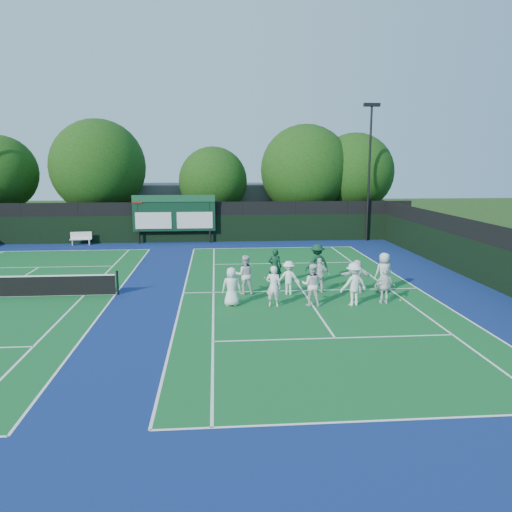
{
  "coord_description": "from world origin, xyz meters",
  "views": [
    {
      "loc": [
        -3.96,
        -21.17,
        5.83
      ],
      "look_at": [
        -2.0,
        3.0,
        1.3
      ],
      "focal_mm": 35.0,
      "sensor_mm": 36.0,
      "label": 1
    }
  ],
  "objects": [
    {
      "name": "tree_c",
      "position": [
        -3.98,
        19.58,
        4.25
      ],
      "size": [
        5.47,
        5.47,
        7.14
      ],
      "color": "black",
      "rests_on": "ground"
    },
    {
      "name": "player_front_1",
      "position": [
        -1.64,
        -1.44,
        0.86
      ],
      "size": [
        0.71,
        0.56,
        1.72
      ],
      "primitive_type": "imported",
      "rotation": [
        0.0,
        0.0,
        2.88
      ],
      "color": "white",
      "rests_on": "ground"
    },
    {
      "name": "bench",
      "position": [
        -13.7,
        15.37,
        0.5
      ],
      "size": [
        1.51,
        0.55,
        0.94
      ],
      "color": "white",
      "rests_on": "ground"
    },
    {
      "name": "tennis_ball_4",
      "position": [
        -1.5,
        3.68,
        0.03
      ],
      "size": [
        0.07,
        0.07,
        0.07
      ],
      "primitive_type": "sphere",
      "color": "yellow",
      "rests_on": "ground"
    },
    {
      "name": "player_back_0",
      "position": [
        -2.69,
        0.66,
        0.89
      ],
      "size": [
        0.88,
        0.7,
        1.78
      ],
      "primitive_type": "imported",
      "rotation": [
        0.0,
        0.0,
        3.12
      ],
      "color": "silver",
      "rests_on": "ground"
    },
    {
      "name": "player_back_1",
      "position": [
        -0.74,
        0.42,
        0.77
      ],
      "size": [
        1.07,
        0.71,
        1.53
      ],
      "primitive_type": "imported",
      "rotation": [
        0.0,
        0.0,
        2.99
      ],
      "color": "white",
      "rests_on": "ground"
    },
    {
      "name": "ground",
      "position": [
        0.0,
        0.0,
        0.0
      ],
      "size": [
        120.0,
        120.0,
        0.0
      ],
      "primitive_type": "plane",
      "color": "#1D3B10",
      "rests_on": "ground"
    },
    {
      "name": "back_fence",
      "position": [
        -6.0,
        16.0,
        1.36
      ],
      "size": [
        34.0,
        0.08,
        3.0
      ],
      "color": "black",
      "rests_on": "ground"
    },
    {
      "name": "player_back_2",
      "position": [
        0.73,
        0.66,
        0.8
      ],
      "size": [
        0.97,
        0.47,
        1.6
      ],
      "primitive_type": "imported",
      "rotation": [
        0.0,
        0.0,
        3.05
      ],
      "color": "silver",
      "rests_on": "ground"
    },
    {
      "name": "light_pole_right",
      "position": [
        7.5,
        15.7,
        6.3
      ],
      "size": [
        1.2,
        0.3,
        10.12
      ],
      "color": "black",
      "rests_on": "ground"
    },
    {
      "name": "player_back_4",
      "position": [
        3.68,
        0.56,
        0.91
      ],
      "size": [
        0.99,
        0.75,
        1.82
      ],
      "primitive_type": "imported",
      "rotation": [
        0.0,
        0.0,
        3.35
      ],
      "color": "silver",
      "rests_on": "ground"
    },
    {
      "name": "tennis_ball_2",
      "position": [
        3.89,
        -1.07,
        0.03
      ],
      "size": [
        0.07,
        0.07,
        0.07
      ],
      "primitive_type": "sphere",
      "color": "yellow",
      "rests_on": "ground"
    },
    {
      "name": "tennis_ball_1",
      "position": [
        2.01,
        1.96,
        0.03
      ],
      "size": [
        0.07,
        0.07,
        0.07
      ],
      "primitive_type": "sphere",
      "color": "yellow",
      "rests_on": "ground"
    },
    {
      "name": "scoreboard",
      "position": [
        -7.01,
        15.59,
        2.19
      ],
      "size": [
        6.0,
        0.21,
        3.55
      ],
      "color": "black",
      "rests_on": "ground"
    },
    {
      "name": "player_back_3",
      "position": [
        2.38,
        0.42,
        0.78
      ],
      "size": [
        1.48,
        0.62,
        1.55
      ],
      "primitive_type": "imported",
      "rotation": [
        0.0,
        0.0,
        3.02
      ],
      "color": "white",
      "rests_on": "ground"
    },
    {
      "name": "court_apron",
      "position": [
        -6.0,
        1.0,
        0.0
      ],
      "size": [
        34.0,
        32.0,
        0.01
      ],
      "primitive_type": "cube",
      "color": "navy",
      "rests_on": "ground"
    },
    {
      "name": "clubhouse",
      "position": [
        -2.0,
        24.0,
        2.0
      ],
      "size": [
        18.0,
        6.0,
        4.0
      ],
      "primitive_type": "cube",
      "color": "slate",
      "rests_on": "ground"
    },
    {
      "name": "divider_fence_right",
      "position": [
        9.0,
        1.0,
        1.36
      ],
      "size": [
        0.08,
        32.0,
        3.0
      ],
      "color": "black",
      "rests_on": "ground"
    },
    {
      "name": "tennis_ball_3",
      "position": [
        -3.65,
        1.81,
        0.03
      ],
      "size": [
        0.07,
        0.07,
        0.07
      ],
      "primitive_type": "sphere",
      "color": "yellow",
      "rests_on": "ground"
    },
    {
      "name": "coach_right",
      "position": [
        0.99,
        2.58,
        0.97
      ],
      "size": [
        1.42,
        1.09,
        1.93
      ],
      "primitive_type": "imported",
      "rotation": [
        0.0,
        0.0,
        3.48
      ],
      "color": "#0F3720",
      "rests_on": "ground"
    },
    {
      "name": "player_front_4",
      "position": [
        3.07,
        -1.34,
        0.74
      ],
      "size": [
        0.89,
        0.44,
        1.47
      ],
      "primitive_type": "imported",
      "rotation": [
        0.0,
        0.0,
        3.04
      ],
      "color": "white",
      "rests_on": "ground"
    },
    {
      "name": "tree_d",
      "position": [
        3.53,
        19.58,
        5.08
      ],
      "size": [
        7.31,
        7.31,
        8.93
      ],
      "color": "black",
      "rests_on": "ground"
    },
    {
      "name": "tree_a",
      "position": [
        -20.53,
        19.58,
        4.91
      ],
      "size": [
        5.83,
        5.83,
        7.98
      ],
      "color": "black",
      "rests_on": "ground"
    },
    {
      "name": "tennis_ball_5",
      "position": [
        3.55,
        1.2,
        0.03
      ],
      "size": [
        0.07,
        0.07,
        0.07
      ],
      "primitive_type": "sphere",
      "color": "yellow",
      "rests_on": "ground"
    },
    {
      "name": "tree_e",
      "position": [
        7.61,
        19.58,
        4.91
      ],
      "size": [
        6.38,
        6.38,
        8.27
      ],
      "color": "black",
      "rests_on": "ground"
    },
    {
      "name": "player_front_0",
      "position": [
        -3.35,
        -1.18,
        0.81
      ],
      "size": [
        0.83,
        0.58,
        1.62
      ],
      "primitive_type": "imported",
      "rotation": [
        0.0,
        0.0,
        3.06
      ],
      "color": "white",
      "rests_on": "ground"
    },
    {
      "name": "tree_b",
      "position": [
        -12.97,
        19.58,
        5.33
      ],
      "size": [
        7.42,
        7.42,
        9.23
      ],
      "color": "black",
      "rests_on": "ground"
    },
    {
      "name": "player_front_2",
      "position": [
        -0.04,
        -1.41,
        0.89
      ],
      "size": [
        1.01,
        0.88,
        1.78
      ],
      "primitive_type": "imported",
      "rotation": [
        0.0,
        0.0,
        2.86
      ],
      "color": "white",
      "rests_on": "ground"
    },
    {
      "name": "near_court",
      "position": [
        0.0,
        1.0,
        0.01
      ],
      "size": [
        11.05,
        23.85,
        0.01
      ],
      "color": "#125C25",
      "rests_on": "ground"
    },
    {
      "name": "coach_left",
      "position": [
        -1.14,
        2.29,
        0.89
      ],
      "size": [
        0.71,
        0.53,
        1.78
      ],
      "primitive_type": "imported",
      "rotation": [
        0.0,
        0.0,
        2.97
      ],
      "color": "#0D321D",
      "rests_on": "ground"
    },
    {
      "name": "player_front_3",
      "position": [
        1.69,
        -1.52,
        0.9
      ],
      "size": [
        1.3,
        0.94,
        1.81
      ],
      "primitive_type": "imported",
      "rotation": [
        0.0,
        0.0,
        3.39
      ],
      "color": "white",
      "rests_on": "ground"
    }
  ]
}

